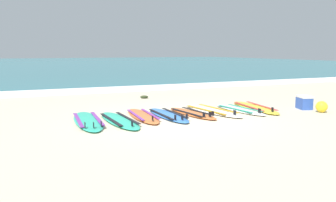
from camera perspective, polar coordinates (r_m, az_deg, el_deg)
ground_plane at (r=8.07m, az=1.92°, el=-3.07°), size 80.00×80.00×0.00m
sea at (r=42.93m, az=-19.09°, el=5.90°), size 80.00×60.00×0.10m
wave_foam_strip at (r=13.89m, az=-9.21°, el=1.90°), size 80.00×1.21×0.11m
surfboard_0 at (r=7.94m, az=-13.25°, el=-3.22°), size 0.72×2.39×0.18m
surfboard_1 at (r=7.86m, az=-8.17°, el=-3.19°), size 0.65×2.23×0.18m
surfboard_2 at (r=8.33m, az=-4.26°, el=-2.47°), size 0.65×2.11×0.18m
surfboard_3 at (r=8.40m, az=-0.04°, el=-2.35°), size 0.53×2.10×0.18m
surfboard_4 at (r=8.66m, az=4.01°, el=-2.04°), size 0.72×1.95×0.18m
surfboard_5 at (r=9.10m, az=7.31°, el=-1.59°), size 0.87×2.36×0.18m
surfboard_6 at (r=9.35m, az=11.88°, el=-1.43°), size 0.64×1.96×0.18m
surfboard_7 at (r=9.83m, az=14.30°, el=-1.04°), size 0.88×2.33×0.18m
cooler_box at (r=10.18m, az=21.83°, el=-0.17°), size 0.44×0.53×0.38m
beach_ball at (r=9.80m, az=24.31°, el=-0.88°), size 0.30×0.30×0.30m
seaweed_clump_near_shoreline at (r=11.61m, az=-4.00°, el=0.69°), size 0.28×0.22×0.10m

